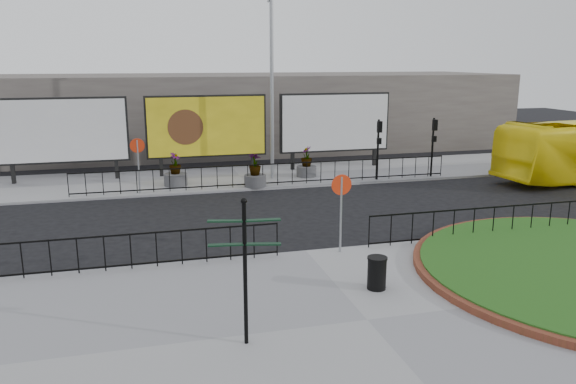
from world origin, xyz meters
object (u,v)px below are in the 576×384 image
object	(u,v)px
lamp_post	(272,84)
fingerpost_sign	(245,257)
planter_b	(255,174)
litter_bin	(377,273)
planter_a	(176,174)
planter_c	(306,166)
billboard_mid	(207,127)

from	to	relation	value
lamp_post	fingerpost_sign	distance (m)	17.17
fingerpost_sign	planter_b	world-z (taller)	fingerpost_sign
litter_bin	planter_a	xyz separation A→B (m)	(-4.27, 13.92, 0.10)
lamp_post	planter_b	bearing A→B (deg)	-127.26
fingerpost_sign	planter_b	size ratio (longest dim) A/B	1.99
planter_c	lamp_post	bearing A→B (deg)	180.00
litter_bin	billboard_mid	bearing A→B (deg)	98.46
lamp_post	planter_a	world-z (taller)	lamp_post
billboard_mid	litter_bin	bearing A→B (deg)	-81.54
billboard_mid	planter_a	distance (m)	3.61
planter_a	planter_c	world-z (taller)	planter_a
fingerpost_sign	planter_c	distance (m)	17.55
lamp_post	planter_c	bearing A→B (deg)	-0.00
fingerpost_sign	planter_b	bearing A→B (deg)	91.52
lamp_post	planter_a	distance (m)	6.41
lamp_post	planter_a	xyz separation A→B (m)	(-4.84, -0.45, -4.17)
planter_a	planter_c	distance (m)	6.65
planter_a	planter_b	bearing A→B (deg)	-17.59
lamp_post	planter_a	bearing A→B (deg)	-174.68
billboard_mid	planter_a	xyz separation A→B (m)	(-1.83, -2.42, -1.94)
lamp_post	litter_bin	xyz separation A→B (m)	(-0.58, -14.37, -4.26)
planter_a	planter_b	world-z (taller)	planter_b
planter_c	planter_a	bearing A→B (deg)	-176.11
billboard_mid	litter_bin	size ratio (longest dim) A/B	7.10
fingerpost_sign	lamp_post	bearing A→B (deg)	88.64
litter_bin	planter_b	bearing A→B (deg)	92.87
billboard_mid	planter_b	size ratio (longest dim) A/B	3.87
fingerpost_sign	planter_a	bearing A→B (deg)	105.28
planter_b	planter_c	world-z (taller)	planter_b
lamp_post	planter_c	distance (m)	4.52
lamp_post	litter_bin	world-z (taller)	lamp_post
billboard_mid	lamp_post	world-z (taller)	lamp_post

